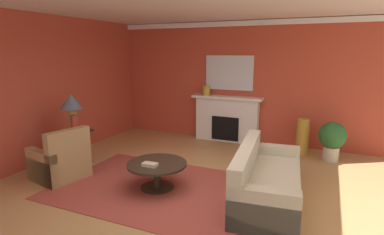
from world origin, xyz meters
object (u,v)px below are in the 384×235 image
mantel_mirror (229,73)px  potted_plant (332,138)px  vase_tall_corner (303,136)px  vase_on_side_table (74,124)px  armchair_near_window (61,162)px  side_table (75,145)px  coffee_table (157,169)px  table_lamp (71,105)px  fireplace (227,120)px  sofa (265,182)px  vase_mantel_left (206,90)px

mantel_mirror → potted_plant: 2.85m
vase_tall_corner → potted_plant: potted_plant is taller
vase_on_side_table → potted_plant: bearing=27.7°
armchair_near_window → side_table: armchair_near_window is taller
coffee_table → table_lamp: 2.33m
fireplace → side_table: fireplace is taller
side_table → table_lamp: table_lamp is taller
sofa → vase_tall_corner: size_ratio=2.73×
sofa → mantel_mirror: bearing=116.9°
fireplace → sofa: size_ratio=0.83×
coffee_table → side_table: (-2.13, 0.35, 0.06)m
mantel_mirror → sofa: bearing=-63.1°
coffee_table → vase_tall_corner: bearing=54.6°
vase_on_side_table → mantel_mirror: bearing=55.0°
sofa → fireplace: bearing=117.9°
vase_tall_corner → table_lamp: bearing=-148.6°
sofa → armchair_near_window: armchair_near_window is taller
mantel_mirror → vase_on_side_table: (-2.17, -3.10, -0.86)m
sofa → potted_plant: size_ratio=2.62×
mantel_mirror → vase_on_side_table: mantel_mirror is taller
vase_on_side_table → side_table: bearing=141.3°
armchair_near_window → coffee_table: bearing=10.5°
fireplace → table_lamp: 3.74m
mantel_mirror → coffee_table: 3.62m
table_lamp → vase_mantel_left: 3.32m
armchair_near_window → coffee_table: armchair_near_window is taller
side_table → vase_mantel_left: vase_mantel_left is taller
side_table → fireplace: bearing=50.9°
armchair_near_window → sofa: bearing=9.9°
vase_on_side_table → potted_plant: vase_on_side_table is taller
sofa → vase_mantel_left: (-2.10, 2.87, 0.99)m
sofa → vase_on_side_table: 3.76m
side_table → vase_tall_corner: 4.91m
vase_on_side_table → vase_mantel_left: vase_mantel_left is taller
sofa → coffee_table: bearing=-170.7°
armchair_near_window → coffee_table: (1.80, 0.33, 0.03)m
mantel_mirror → sofa: mantel_mirror is taller
side_table → potted_plant: 5.32m
coffee_table → vase_on_side_table: size_ratio=2.79×
table_lamp → potted_plant: table_lamp is taller
side_table → armchair_near_window: bearing=-64.5°
vase_tall_corner → potted_plant: bearing=-21.8°
fireplace → sofa: bearing=-62.1°
coffee_table → vase_mantel_left: size_ratio=4.01×
sofa → coffee_table: (-1.74, -0.29, 0.04)m
fireplace → coffee_table: bearing=-93.5°
vase_on_side_table → vase_tall_corner: size_ratio=0.45×
fireplace → vase_mantel_left: (-0.55, -0.05, 0.73)m
fireplace → vase_mantel_left: 0.92m
table_lamp → vase_tall_corner: (4.19, 2.56, -0.83)m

